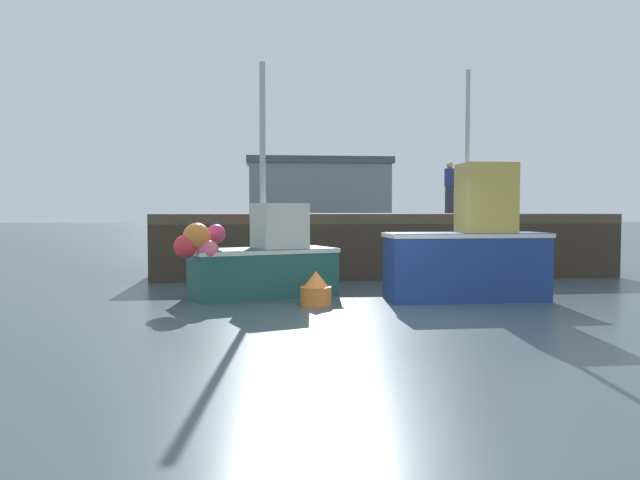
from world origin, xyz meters
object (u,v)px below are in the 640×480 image
fishing_boat_near_left (262,260)px  dockworker (450,187)px  rowboat (493,276)px  mooring_buoy_foreground (316,290)px  fishing_boat_near_right (470,250)px

fishing_boat_near_left → dockworker: bearing=48.7°
rowboat → mooring_buoy_foreground: size_ratio=3.28×
rowboat → fishing_boat_near_left: bearing=-164.3°
rowboat → mooring_buoy_foreground: mooring_buoy_foreground is taller
rowboat → dockworker: dockworker is taller
fishing_boat_near_right → dockworker: fishing_boat_near_right is taller
fishing_boat_near_left → rowboat: (5.55, 1.56, -0.57)m
dockworker → mooring_buoy_foreground: dockworker is taller
mooring_buoy_foreground → rowboat: bearing=32.0°
fishing_boat_near_right → rowboat: size_ratio=2.15×
rowboat → dockworker: size_ratio=1.24×
fishing_boat_near_left → mooring_buoy_foreground: (1.00, -1.29, -0.47)m
fishing_boat_near_left → fishing_boat_near_right: 4.20m
fishing_boat_near_left → fishing_boat_near_right: fishing_boat_near_left is taller
fishing_boat_near_left → mooring_buoy_foreground: bearing=-52.2°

